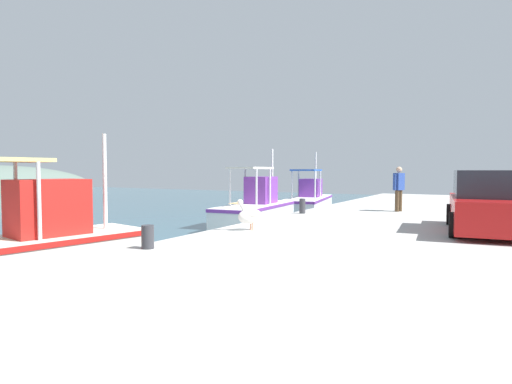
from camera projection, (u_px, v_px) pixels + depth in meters
The scene contains 9 objects.
quay_pier at pixel (424, 249), 10.45m from camera, with size 36.00×10.00×0.80m, color #B2B2AD.
fishing_boat_nearest at pixel (21, 249), 8.77m from camera, with size 5.67×2.75×3.25m.
fishing_boat_second at pixel (256, 210), 17.49m from camera, with size 5.29×2.16×3.34m.
fishing_boat_third at pixel (309, 201), 23.04m from camera, with size 6.24×2.91×3.46m.
pelican at pixel (250, 215), 10.96m from camera, with size 0.89×0.73×0.82m.
fisherman_standing at pixel (399, 187), 15.96m from camera, with size 0.58×0.38×1.70m.
parked_car at pixel (489, 204), 10.60m from camera, with size 4.25×2.20×1.57m.
mooring_bollard_second at pixel (148, 237), 8.39m from camera, with size 0.25×0.25×0.47m, color #333338.
mooring_bollard_third at pixel (302, 206), 15.25m from camera, with size 0.22×0.22×0.54m, color #333338.
Camera 1 is at (-11.09, -6.42, 2.37)m, focal length 29.44 mm.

